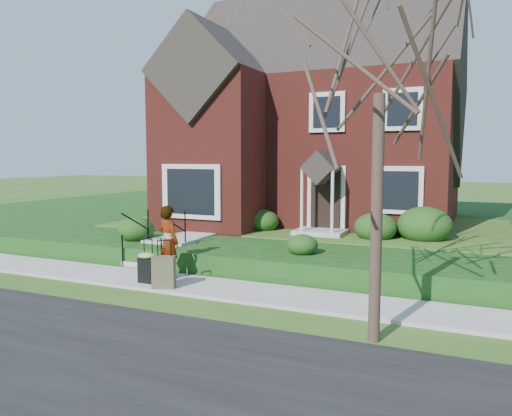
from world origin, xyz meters
The scene contains 12 objects.
ground centered at (0.00, 0.00, 0.00)m, with size 120.00×120.00×0.00m, color #2D5119.
street centered at (0.00, -5.00, 0.01)m, with size 60.00×6.00×0.01m, color black.
sidewalk centered at (0.00, 0.00, 0.04)m, with size 60.00×1.60×0.08m, color #9E9B93.
terrace centered at (4.00, 10.90, 0.30)m, with size 44.00×20.00×0.60m, color #12370F.
walkway centered at (-2.50, 5.00, 0.63)m, with size 1.20×6.00×0.06m, color #9E9B93.
main_house centered at (-0.21, 9.61, 5.26)m, with size 10.40×10.20×9.40m.
front_steps centered at (-2.50, 1.84, 0.47)m, with size 1.40×2.02×1.50m.
foundation_shrubs centered at (1.09, 5.02, 1.08)m, with size 10.27×4.91×1.16m.
woman centered at (-1.23, 0.28, 1.00)m, with size 0.67×0.44×1.84m, color #999999.
suitcase_black centered at (-1.44, -0.35, 0.50)m, with size 0.46×0.38×1.08m.
suitcase_olive centered at (-0.78, -0.59, 0.46)m, with size 0.59×0.46×1.12m.
tree_verge centered at (4.32, -1.80, 4.53)m, with size 4.54×4.54×6.48m.
Camera 1 is at (5.85, -10.12, 3.11)m, focal length 35.00 mm.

